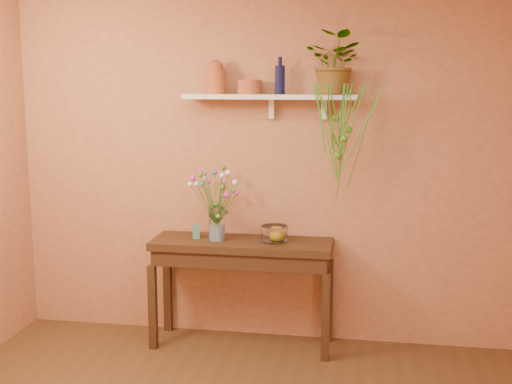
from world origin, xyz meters
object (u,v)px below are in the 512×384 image
at_px(sideboard, 242,256).
at_px(glass_vase, 217,226).
at_px(blue_bottle, 280,79).
at_px(spider_plant, 336,63).
at_px(terracotta_jug, 216,78).
at_px(glass_bowl, 274,234).
at_px(bouquet, 216,190).

height_order(sideboard, glass_vase, glass_vase).
distance_m(blue_bottle, spider_plant, 0.43).
distance_m(terracotta_jug, blue_bottle, 0.49).
height_order(terracotta_jug, glass_bowl, terracotta_jug).
height_order(blue_bottle, bouquet, blue_bottle).
xyz_separation_m(sideboard, blue_bottle, (0.27, 0.13, 1.34)).
relative_size(glass_vase, bouquet, 0.60).
relative_size(spider_plant, bouquet, 1.05).
relative_size(sideboard, blue_bottle, 5.02).
height_order(glass_vase, bouquet, bouquet).
bearing_deg(blue_bottle, terracotta_jug, -178.34).
bearing_deg(glass_bowl, sideboard, -176.41).
bearing_deg(blue_bottle, spider_plant, -0.14).
bearing_deg(bouquet, blue_bottle, 17.28).
distance_m(sideboard, glass_bowl, 0.30).
bearing_deg(spider_plant, blue_bottle, 179.86).
xyz_separation_m(terracotta_jug, bouquet, (0.02, -0.13, -0.84)).
xyz_separation_m(spider_plant, bouquet, (-0.88, -0.14, -0.94)).
relative_size(sideboard, bouquet, 3.16).
relative_size(bouquet, glass_bowl, 2.17).
height_order(glass_vase, glass_bowl, glass_vase).
bearing_deg(spider_plant, bouquet, -170.73).
bearing_deg(glass_bowl, bouquet, -175.69).
bearing_deg(terracotta_jug, spider_plant, 0.84).
distance_m(bouquet, glass_bowl, 0.56).
bearing_deg(sideboard, glass_bowl, 3.59).
bearing_deg(blue_bottle, glass_bowl, -100.54).
xyz_separation_m(bouquet, glass_bowl, (0.44, 0.03, -0.33)).
distance_m(sideboard, blue_bottle, 1.37).
relative_size(terracotta_jug, spider_plant, 0.55).
distance_m(glass_vase, glass_bowl, 0.44).
bearing_deg(spider_plant, terracotta_jug, -179.16).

